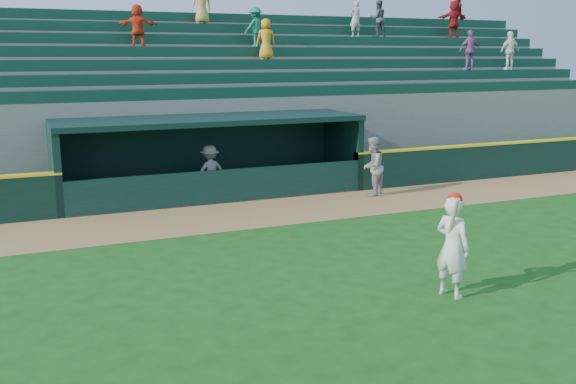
{
  "coord_description": "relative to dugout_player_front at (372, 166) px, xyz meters",
  "views": [
    {
      "loc": [
        -5.55,
        -11.41,
        4.33
      ],
      "look_at": [
        0.0,
        1.6,
        1.3
      ],
      "focal_mm": 40.0,
      "sensor_mm": 36.0,
      "label": 1
    }
  ],
  "objects": [
    {
      "name": "ground",
      "position": [
        -4.59,
        -5.67,
        -0.93
      ],
      "size": [
        120.0,
        120.0,
        0.0
      ],
      "primitive_type": "plane",
      "color": "#154912",
      "rests_on": "ground"
    },
    {
      "name": "warning_track",
      "position": [
        -4.59,
        -0.77,
        -0.92
      ],
      "size": [
        40.0,
        3.0,
        0.01
      ],
      "primitive_type": "cube",
      "color": "olive",
      "rests_on": "ground"
    },
    {
      "name": "field_wall_right",
      "position": [
        7.66,
        0.88,
        -0.33
      ],
      "size": [
        15.5,
        0.3,
        1.2
      ],
      "primitive_type": "cube",
      "color": "black",
      "rests_on": "ground"
    },
    {
      "name": "wall_stripe_right",
      "position": [
        7.66,
        0.88,
        0.3
      ],
      "size": [
        15.5,
        0.32,
        0.06
      ],
      "primitive_type": "cube",
      "color": "yellow",
      "rests_on": "field_wall_right"
    },
    {
      "name": "dugout_player_front",
      "position": [
        0.0,
        0.0,
        0.0
      ],
      "size": [
        1.14,
        1.09,
        1.86
      ],
      "primitive_type": "imported",
      "rotation": [
        0.0,
        0.0,
        3.76
      ],
      "color": "#9A9B96",
      "rests_on": "ground"
    },
    {
      "name": "dugout_player_inside",
      "position": [
        -4.73,
        1.72,
        -0.11
      ],
      "size": [
        1.13,
        0.75,
        1.64
      ],
      "primitive_type": "imported",
      "rotation": [
        0.0,
        0.0,
        3.28
      ],
      "color": "#9A9A95",
      "rests_on": "ground"
    },
    {
      "name": "dugout",
      "position": [
        -4.59,
        2.34,
        0.43
      ],
      "size": [
        9.4,
        2.8,
        2.46
      ],
      "color": "#60605B",
      "rests_on": "ground"
    },
    {
      "name": "stands",
      "position": [
        -4.55,
        6.91,
        1.47
      ],
      "size": [
        34.5,
        6.25,
        7.6
      ],
      "color": "slate",
      "rests_on": "ground"
    },
    {
      "name": "batter_at_plate",
      "position": [
        -3.05,
        -8.02,
        0.04
      ],
      "size": [
        0.64,
        0.86,
        1.95
      ],
      "color": "silver",
      "rests_on": "ground"
    }
  ]
}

